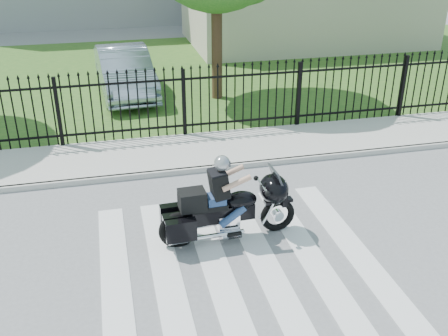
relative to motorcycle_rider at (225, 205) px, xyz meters
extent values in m
plane|color=slate|center=(0.06, -1.31, -0.67)|extent=(120.00, 120.00, 0.00)
cube|color=#ADAAA3|center=(0.06, 3.69, -0.61)|extent=(40.00, 2.00, 0.12)
cube|color=#ADAAA3|center=(0.06, 2.69, -0.61)|extent=(40.00, 0.12, 0.12)
cube|color=#28541C|center=(0.06, 10.69, -0.66)|extent=(40.00, 12.00, 0.02)
cube|color=black|center=(0.06, 4.69, -0.32)|extent=(26.00, 0.04, 0.05)
cube|color=black|center=(0.06, 4.69, 0.88)|extent=(26.00, 0.04, 0.05)
cylinder|color=#382316|center=(1.56, 7.69, 1.41)|extent=(0.32, 0.32, 4.16)
cube|color=#BFB59F|center=(7.06, 14.69, 1.08)|extent=(10.00, 6.00, 3.50)
torus|color=black|center=(0.98, 0.04, -0.36)|extent=(0.64, 0.15, 0.64)
torus|color=black|center=(-0.83, -0.04, -0.36)|extent=(0.68, 0.17, 0.68)
cube|color=black|center=(-0.09, 0.00, -0.16)|extent=(1.21, 0.28, 0.28)
ellipsoid|color=black|center=(0.28, 0.01, 0.06)|extent=(0.59, 0.40, 0.31)
cube|color=black|center=(-0.27, -0.01, 0.02)|extent=(0.61, 0.32, 0.09)
cube|color=silver|center=(0.05, 0.00, -0.32)|extent=(0.38, 0.29, 0.28)
ellipsoid|color=black|center=(0.89, 0.04, 0.19)|extent=(0.53, 0.69, 0.50)
cube|color=black|center=(-0.57, -0.02, 0.19)|extent=(0.46, 0.37, 0.33)
cube|color=navy|center=(-0.16, -0.01, 0.13)|extent=(0.33, 0.29, 0.17)
sphere|color=#94979B|center=(-0.05, 0.00, 0.80)|extent=(0.27, 0.27, 0.27)
imported|color=#8B99AF|center=(-1.16, 8.70, 0.07)|extent=(1.83, 4.47, 1.44)
camera|label=1|loc=(-1.79, -7.58, 4.47)|focal=42.00mm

